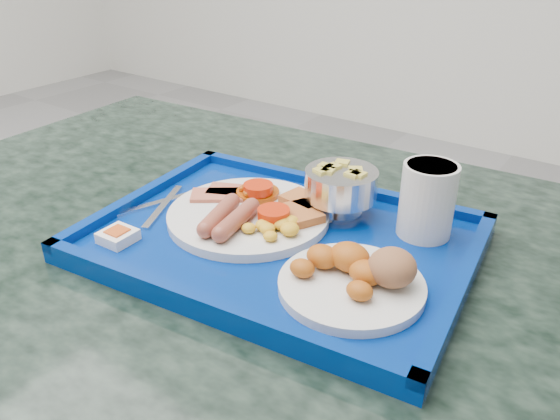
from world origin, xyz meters
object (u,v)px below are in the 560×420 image
main_plate (252,213)px  bread_plate (357,276)px  juice_cup (428,198)px  fruit_bowl (341,185)px  tray (280,240)px  table (256,366)px

main_plate → bread_plate: bearing=-16.3°
main_plate → bread_plate: 0.21m
main_plate → bread_plate: size_ratio=1.36×
bread_plate → main_plate: bearing=163.7°
juice_cup → bread_plate: bearing=-94.2°
main_plate → fruit_bowl: size_ratio=2.23×
tray → main_plate: (-0.06, 0.01, 0.02)m
table → bread_plate: 0.30m
bread_plate → juice_cup: bearing=85.8°
fruit_bowl → bread_plate: bearing=-53.4°
tray → bread_plate: 0.15m
bread_plate → juice_cup: size_ratio=1.68×
juice_cup → fruit_bowl: bearing=-171.4°
main_plate → fruit_bowl: bearing=43.7°
main_plate → bread_plate: (0.20, -0.06, 0.01)m
fruit_bowl → juice_cup: size_ratio=1.02×
main_plate → juice_cup: bearing=26.5°
table → fruit_bowl: (0.06, 0.12, 0.28)m
tray → fruit_bowl: 0.12m
table → tray: (0.03, 0.02, 0.22)m
main_plate → fruit_bowl: (0.09, 0.09, 0.04)m
main_plate → fruit_bowl: 0.13m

